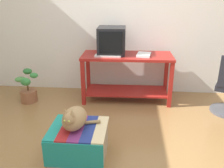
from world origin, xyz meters
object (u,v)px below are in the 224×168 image
object	(u,v)px
desk	(127,69)
book	(144,55)
cat	(74,118)
keyboard	(108,56)
ottoman_with_blanket	(79,143)
tv_monitor	(112,41)
potted_plant	(28,89)

from	to	relation	value
desk	book	distance (m)	0.37
cat	keyboard	bearing A→B (deg)	91.15
desk	cat	distance (m)	1.68
ottoman_with_blanket	keyboard	bearing A→B (deg)	83.58
desk	keyboard	bearing A→B (deg)	-155.75
tv_monitor	potted_plant	xyz separation A→B (m)	(-1.34, -0.27, -0.76)
ottoman_with_blanket	cat	bearing A→B (deg)	-148.84
ottoman_with_blanket	cat	world-z (taller)	cat
keyboard	book	world-z (taller)	book
desk	cat	world-z (taller)	desk
cat	potted_plant	xyz separation A→B (m)	(-1.11, 1.37, -0.28)
ottoman_with_blanket	cat	distance (m)	0.31
ottoman_with_blanket	cat	size ratio (longest dim) A/B	1.50
tv_monitor	ottoman_with_blanket	distance (m)	1.82
book	cat	size ratio (longest dim) A/B	0.69
potted_plant	keyboard	bearing A→B (deg)	4.46
ottoman_with_blanket	potted_plant	bearing A→B (deg)	130.13
tv_monitor	cat	distance (m)	1.73
tv_monitor	potted_plant	world-z (taller)	tv_monitor
desk	potted_plant	world-z (taller)	desk
keyboard	cat	xyz separation A→B (m)	(-0.19, -1.47, -0.29)
ottoman_with_blanket	tv_monitor	bearing A→B (deg)	82.79
tv_monitor	ottoman_with_blanket	xyz separation A→B (m)	(-0.21, -1.62, -0.79)
tv_monitor	book	xyz separation A→B (m)	(0.51, -0.07, -0.19)
desk	cat	size ratio (longest dim) A/B	3.62
tv_monitor	cat	size ratio (longest dim) A/B	1.13
tv_monitor	potted_plant	size ratio (longest dim) A/B	0.86
ottoman_with_blanket	potted_plant	world-z (taller)	potted_plant
keyboard	potted_plant	xyz separation A→B (m)	(-1.30, -0.10, -0.57)
book	ottoman_with_blanket	bearing A→B (deg)	-105.77
ottoman_with_blanket	potted_plant	size ratio (longest dim) A/B	1.14
keyboard	ottoman_with_blanket	xyz separation A→B (m)	(-0.16, -1.45, -0.59)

